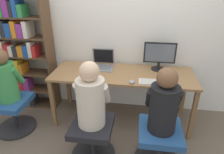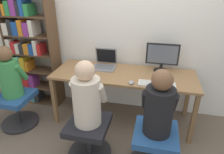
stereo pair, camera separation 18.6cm
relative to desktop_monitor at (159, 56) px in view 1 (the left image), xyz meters
The scene contains 14 objects.
ground_plane 1.16m from the desktop_monitor, 131.89° to the right, with size 14.00×14.00×0.00m, color brown.
wall_back 0.64m from the desktop_monitor, 155.28° to the left, with size 10.00×0.05×2.60m.
desk 0.57m from the desktop_monitor, 158.37° to the right, with size 1.86×0.68×0.72m.
desktop_monitor is the anchor object (origin of this frame).
laptop 0.78m from the desktop_monitor, behind, with size 0.31×0.29×0.26m.
keyboard 0.47m from the desktop_monitor, 95.22° to the right, with size 0.43×0.15×0.03m.
computer_mouse_by_keyboard 0.59m from the desktop_monitor, 126.18° to the right, with size 0.06×0.09×0.03m.
office_chair_left 1.13m from the desktop_monitor, 90.41° to the right, with size 0.50×0.50×0.46m.
office_chair_right 1.35m from the desktop_monitor, 127.55° to the right, with size 0.50×0.50×0.46m.
person_at_monitor 0.93m from the desktop_monitor, 90.41° to the right, with size 0.34×0.31×0.67m.
person_at_laptop 1.18m from the desktop_monitor, 127.69° to the right, with size 0.35×0.32×0.69m.
bookshelf 1.98m from the desktop_monitor, behind, with size 0.76×0.28×1.67m.
office_chair_side 2.06m from the desktop_monitor, 161.51° to the right, with size 0.50×0.50×0.46m.
person_near_shelf 1.96m from the desktop_monitor, 161.64° to the right, with size 0.32×0.30×0.67m.
Camera 1 is at (0.20, -2.06, 1.80)m, focal length 32.00 mm.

